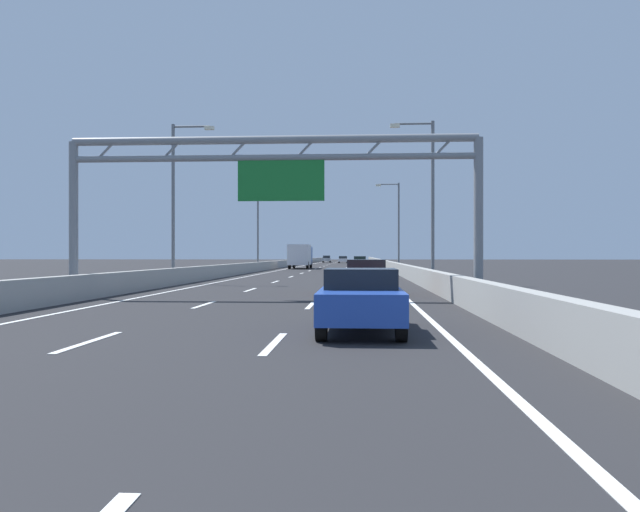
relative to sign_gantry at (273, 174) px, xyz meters
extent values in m
plane|color=#262628|center=(-0.05, 74.93, -4.84)|extent=(260.00, 260.00, 0.00)
cube|color=white|center=(-1.85, -12.57, -4.84)|extent=(0.16, 3.00, 0.01)
cube|color=white|center=(-1.85, -3.57, -4.84)|extent=(0.16, 3.00, 0.01)
cube|color=white|center=(-1.85, 5.43, -4.84)|extent=(0.16, 3.00, 0.01)
cube|color=white|center=(-1.85, 14.43, -4.84)|extent=(0.16, 3.00, 0.01)
cube|color=white|center=(-1.85, 23.43, -4.84)|extent=(0.16, 3.00, 0.01)
cube|color=white|center=(-1.85, 32.43, -4.84)|extent=(0.16, 3.00, 0.01)
cube|color=white|center=(-1.85, 41.43, -4.84)|extent=(0.16, 3.00, 0.01)
cube|color=white|center=(-1.85, 50.43, -4.84)|extent=(0.16, 3.00, 0.01)
cube|color=white|center=(-1.85, 59.43, -4.84)|extent=(0.16, 3.00, 0.01)
cube|color=white|center=(-1.85, 68.43, -4.84)|extent=(0.16, 3.00, 0.01)
cube|color=white|center=(-1.85, 77.43, -4.84)|extent=(0.16, 3.00, 0.01)
cube|color=white|center=(-1.85, 86.43, -4.84)|extent=(0.16, 3.00, 0.01)
cube|color=white|center=(-1.85, 95.43, -4.84)|extent=(0.16, 3.00, 0.01)
cube|color=white|center=(-1.85, 104.43, -4.84)|extent=(0.16, 3.00, 0.01)
cube|color=white|center=(-1.85, 113.43, -4.84)|extent=(0.16, 3.00, 0.01)
cube|color=white|center=(-1.85, 122.43, -4.84)|extent=(0.16, 3.00, 0.01)
cube|color=white|center=(-1.85, 131.43, -4.84)|extent=(0.16, 3.00, 0.01)
cube|color=white|center=(1.75, -12.57, -4.84)|extent=(0.16, 3.00, 0.01)
cube|color=white|center=(1.75, -3.57, -4.84)|extent=(0.16, 3.00, 0.01)
cube|color=white|center=(1.75, 5.43, -4.84)|extent=(0.16, 3.00, 0.01)
cube|color=white|center=(1.75, 14.43, -4.84)|extent=(0.16, 3.00, 0.01)
cube|color=white|center=(1.75, 23.43, -4.84)|extent=(0.16, 3.00, 0.01)
cube|color=white|center=(1.75, 32.43, -4.84)|extent=(0.16, 3.00, 0.01)
cube|color=white|center=(1.75, 41.43, -4.84)|extent=(0.16, 3.00, 0.01)
cube|color=white|center=(1.75, 50.43, -4.84)|extent=(0.16, 3.00, 0.01)
cube|color=white|center=(1.75, 59.43, -4.84)|extent=(0.16, 3.00, 0.01)
cube|color=white|center=(1.75, 68.43, -4.84)|extent=(0.16, 3.00, 0.01)
cube|color=white|center=(1.75, 77.43, -4.84)|extent=(0.16, 3.00, 0.01)
cube|color=white|center=(1.75, 86.43, -4.84)|extent=(0.16, 3.00, 0.01)
cube|color=white|center=(1.75, 95.43, -4.84)|extent=(0.16, 3.00, 0.01)
cube|color=white|center=(1.75, 104.43, -4.84)|extent=(0.16, 3.00, 0.01)
cube|color=white|center=(1.75, 113.43, -4.84)|extent=(0.16, 3.00, 0.01)
cube|color=white|center=(1.75, 122.43, -4.84)|extent=(0.16, 3.00, 0.01)
cube|color=white|center=(1.75, 131.43, -4.84)|extent=(0.16, 3.00, 0.01)
cube|color=white|center=(-5.30, 62.93, -4.84)|extent=(0.16, 176.00, 0.01)
cube|color=white|center=(5.20, 62.93, -4.84)|extent=(0.16, 176.00, 0.01)
cube|color=#9E9E99|center=(-6.95, 84.93, -4.37)|extent=(0.45, 220.00, 0.95)
cube|color=#9E9E99|center=(6.85, 84.93, -4.37)|extent=(0.45, 220.00, 0.95)
cylinder|color=gray|center=(-8.03, 0.00, -1.74)|extent=(0.36, 0.36, 6.20)
cylinder|color=gray|center=(7.94, 0.00, -1.74)|extent=(0.36, 0.36, 6.20)
cylinder|color=gray|center=(-0.05, 0.00, 1.36)|extent=(15.97, 0.32, 0.32)
cylinder|color=gray|center=(-0.05, 0.00, 0.66)|extent=(15.97, 0.26, 0.26)
cylinder|color=gray|center=(-6.70, 0.00, 1.01)|extent=(0.74, 0.10, 0.74)
cylinder|color=gray|center=(-4.04, 0.00, 1.01)|extent=(0.74, 0.10, 0.74)
cylinder|color=gray|center=(-1.38, 0.00, 1.01)|extent=(0.74, 0.10, 0.74)
cylinder|color=gray|center=(1.28, 0.00, 1.01)|extent=(0.74, 0.10, 0.74)
cylinder|color=gray|center=(3.95, 0.00, 1.01)|extent=(0.74, 0.10, 0.74)
cylinder|color=gray|center=(6.61, 0.00, 1.01)|extent=(0.74, 0.10, 0.74)
cube|color=#19752D|center=(0.31, 0.00, -0.24)|extent=(3.40, 0.12, 1.60)
cylinder|color=slate|center=(-7.75, 12.49, -0.09)|extent=(0.20, 0.20, 9.50)
cylinder|color=slate|center=(-6.65, 12.49, 4.51)|extent=(2.20, 0.12, 0.12)
cube|color=#F2EAC6|center=(-5.55, 12.49, 4.41)|extent=(0.56, 0.28, 0.20)
cylinder|color=slate|center=(7.65, 12.49, -0.09)|extent=(0.20, 0.20, 9.50)
cylinder|color=slate|center=(6.55, 12.49, 4.51)|extent=(2.20, 0.12, 0.12)
cube|color=#F2EAC6|center=(5.45, 12.49, 4.41)|extent=(0.56, 0.28, 0.20)
cylinder|color=slate|center=(-7.75, 43.95, -0.09)|extent=(0.20, 0.20, 9.50)
cylinder|color=slate|center=(-6.65, 43.95, 4.51)|extent=(2.20, 0.12, 0.12)
cube|color=#F2EAC6|center=(-5.55, 43.95, 4.41)|extent=(0.56, 0.28, 0.20)
cylinder|color=slate|center=(7.65, 43.95, -0.09)|extent=(0.20, 0.20, 9.50)
cylinder|color=slate|center=(6.55, 43.95, 4.51)|extent=(2.20, 0.12, 0.12)
cube|color=#F2EAC6|center=(5.45, 43.95, 4.41)|extent=(0.56, 0.28, 0.20)
cube|color=silver|center=(0.08, 104.49, -4.22)|extent=(1.88, 4.62, 0.61)
cube|color=black|center=(0.08, 104.06, -3.67)|extent=(1.65, 2.04, 0.49)
cylinder|color=black|center=(-0.75, 106.25, -4.52)|extent=(0.22, 0.64, 0.64)
cylinder|color=black|center=(0.91, 106.25, -4.52)|extent=(0.22, 0.64, 0.64)
cylinder|color=black|center=(-0.75, 102.73, -4.52)|extent=(0.22, 0.64, 0.64)
cylinder|color=black|center=(0.91, 102.73, -4.52)|extent=(0.22, 0.64, 0.64)
cube|color=#1E7A38|center=(3.46, 59.42, -4.21)|extent=(1.77, 4.19, 0.63)
cube|color=black|center=(3.46, 59.37, -3.62)|extent=(1.56, 1.74, 0.55)
cylinder|color=black|center=(2.69, 60.96, -4.52)|extent=(0.22, 0.64, 0.64)
cylinder|color=black|center=(4.24, 60.96, -4.52)|extent=(0.22, 0.64, 0.64)
cylinder|color=black|center=(2.69, 57.87, -4.52)|extent=(0.22, 0.64, 0.64)
cylinder|color=black|center=(4.24, 57.87, -4.52)|extent=(0.22, 0.64, 0.64)
cube|color=#2347AD|center=(3.40, -10.64, -4.21)|extent=(1.77, 4.13, 0.63)
cube|color=black|center=(3.40, -10.47, -3.68)|extent=(1.56, 1.72, 0.44)
cylinder|color=black|center=(2.63, -9.13, -4.52)|extent=(0.22, 0.64, 0.64)
cylinder|color=black|center=(4.18, -9.13, -4.52)|extent=(0.22, 0.64, 0.64)
cylinder|color=black|center=(2.63, -12.16, -4.52)|extent=(0.22, 0.64, 0.64)
cylinder|color=black|center=(4.18, -12.16, -4.52)|extent=(0.22, 0.64, 0.64)
cube|color=red|center=(3.66, 2.54, -4.19)|extent=(1.79, 4.36, 0.68)
cube|color=black|center=(3.66, 2.17, -3.60)|extent=(1.58, 1.75, 0.49)
cylinder|color=black|center=(2.87, 4.17, -4.52)|extent=(0.22, 0.64, 0.64)
cylinder|color=black|center=(4.45, 4.17, -4.52)|extent=(0.22, 0.64, 0.64)
cylinder|color=black|center=(2.87, 0.91, -4.52)|extent=(0.22, 0.64, 0.64)
cylinder|color=black|center=(4.45, 0.91, -4.52)|extent=(0.22, 0.64, 0.64)
cube|color=#A8ADB2|center=(-3.74, 112.99, -4.19)|extent=(1.72, 4.34, 0.67)
cube|color=black|center=(-3.74, 113.04, -3.59)|extent=(1.52, 1.75, 0.54)
cylinder|color=black|center=(-4.49, 114.60, -4.52)|extent=(0.22, 0.64, 0.64)
cylinder|color=black|center=(-2.98, 114.60, -4.52)|extent=(0.22, 0.64, 0.64)
cylinder|color=black|center=(-4.49, 111.37, -4.52)|extent=(0.22, 0.64, 0.64)
cylinder|color=black|center=(-2.98, 111.37, -4.52)|extent=(0.22, 0.64, 0.64)
cube|color=#194799|center=(-3.79, 54.39, -3.27)|extent=(2.42, 2.11, 2.18)
cube|color=silver|center=(-3.79, 50.52, -3.15)|extent=(2.42, 5.22, 2.43)
cylinder|color=black|center=(-4.86, 54.54, -4.36)|extent=(0.28, 0.96, 0.96)
cylinder|color=black|center=(-2.72, 54.54, -4.36)|extent=(0.28, 0.96, 0.96)
cylinder|color=black|center=(-4.86, 49.31, -4.36)|extent=(0.28, 0.96, 0.96)
cylinder|color=black|center=(-2.72, 49.31, -4.36)|extent=(0.28, 0.96, 0.96)
camera|label=1|loc=(3.36, -24.39, -3.15)|focal=35.23mm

